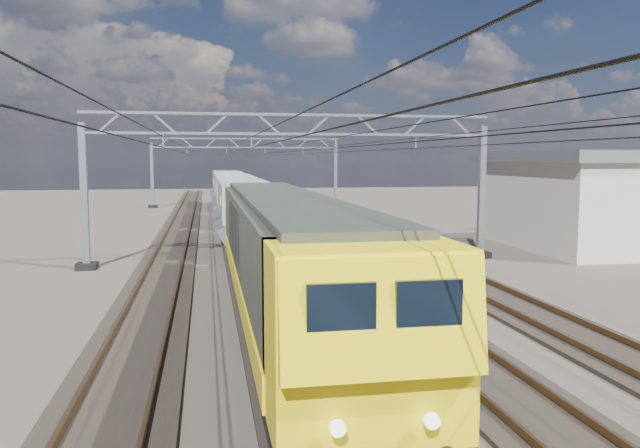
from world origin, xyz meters
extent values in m
plane|color=black|center=(0.00, 0.00, 0.00)|extent=(160.00, 160.00, 0.00)
cube|color=black|center=(-6.00, 0.00, 0.06)|extent=(2.60, 140.00, 0.12)
cube|color=brown|center=(-6.72, 0.00, 0.22)|extent=(0.08, 140.00, 0.16)
cube|color=brown|center=(-5.28, 0.00, 0.22)|extent=(0.08, 140.00, 0.16)
cube|color=black|center=(-2.00, 0.00, 0.06)|extent=(2.60, 140.00, 0.12)
cube|color=brown|center=(-2.72, 0.00, 0.22)|extent=(0.08, 140.00, 0.16)
cube|color=brown|center=(-1.28, 0.00, 0.22)|extent=(0.08, 140.00, 0.16)
cube|color=black|center=(2.00, 0.00, 0.06)|extent=(2.60, 140.00, 0.12)
cube|color=brown|center=(1.28, 0.00, 0.22)|extent=(0.08, 140.00, 0.16)
cube|color=brown|center=(2.72, 0.00, 0.22)|extent=(0.08, 140.00, 0.16)
cube|color=black|center=(6.00, 0.00, 0.06)|extent=(2.60, 140.00, 0.12)
cube|color=brown|center=(5.28, 0.00, 0.22)|extent=(0.08, 140.00, 0.16)
cube|color=brown|center=(6.72, 0.00, 0.22)|extent=(0.08, 140.00, 0.16)
cube|color=#9298A0|center=(-9.50, 4.00, 3.30)|extent=(0.30, 0.30, 6.60)
cube|color=#9298A0|center=(9.50, 4.00, 3.30)|extent=(0.30, 0.30, 6.60)
cube|color=black|center=(-9.50, 4.00, 0.15)|extent=(0.90, 0.90, 0.30)
cube|color=black|center=(9.50, 4.00, 0.15)|extent=(0.90, 0.90, 0.30)
cube|color=#9298A0|center=(0.00, 4.00, 7.05)|extent=(19.30, 0.18, 0.12)
cube|color=#9298A0|center=(0.00, 4.00, 6.15)|extent=(19.30, 0.18, 0.12)
cube|color=#9298A0|center=(-8.31, 4.00, 6.60)|extent=(1.03, 0.10, 0.94)
cube|color=#9298A0|center=(-5.94, 4.00, 6.60)|extent=(1.03, 0.10, 0.94)
cube|color=#9298A0|center=(-3.56, 4.00, 6.60)|extent=(1.03, 0.10, 0.94)
cube|color=#9298A0|center=(-1.19, 4.00, 6.60)|extent=(1.03, 0.10, 0.94)
cube|color=#9298A0|center=(1.19, 4.00, 6.60)|extent=(1.03, 0.10, 0.94)
cube|color=#9298A0|center=(3.56, 4.00, 6.60)|extent=(1.03, 0.10, 0.94)
cube|color=#9298A0|center=(5.94, 4.00, 6.60)|extent=(1.03, 0.10, 0.94)
cube|color=#9298A0|center=(8.31, 4.00, 6.60)|extent=(1.03, 0.10, 0.94)
cube|color=#9298A0|center=(-6.00, 4.00, 5.82)|extent=(0.06, 0.06, 0.65)
cube|color=#9298A0|center=(-2.00, 4.00, 5.82)|extent=(0.06, 0.06, 0.65)
cube|color=#9298A0|center=(2.00, 4.00, 5.82)|extent=(0.06, 0.06, 0.65)
cube|color=#9298A0|center=(6.00, 4.00, 5.82)|extent=(0.06, 0.06, 0.65)
cube|color=#9298A0|center=(-9.50, 40.00, 3.30)|extent=(0.30, 0.30, 6.60)
cube|color=#9298A0|center=(9.50, 40.00, 3.30)|extent=(0.30, 0.30, 6.60)
cube|color=black|center=(-9.50, 40.00, 0.15)|extent=(0.90, 0.90, 0.30)
cube|color=black|center=(9.50, 40.00, 0.15)|extent=(0.90, 0.90, 0.30)
cube|color=#9298A0|center=(0.00, 40.00, 7.05)|extent=(19.30, 0.18, 0.12)
cube|color=#9298A0|center=(0.00, 40.00, 6.15)|extent=(19.30, 0.18, 0.12)
cube|color=#9298A0|center=(-8.31, 40.00, 6.60)|extent=(1.03, 0.10, 0.94)
cube|color=#9298A0|center=(-5.94, 40.00, 6.60)|extent=(1.03, 0.10, 0.94)
cube|color=#9298A0|center=(-3.56, 40.00, 6.60)|extent=(1.03, 0.10, 0.94)
cube|color=#9298A0|center=(-1.19, 40.00, 6.60)|extent=(1.03, 0.10, 0.94)
cube|color=#9298A0|center=(1.19, 40.00, 6.60)|extent=(1.03, 0.10, 0.94)
cube|color=#9298A0|center=(3.56, 40.00, 6.60)|extent=(1.03, 0.10, 0.94)
cube|color=#9298A0|center=(5.94, 40.00, 6.60)|extent=(1.03, 0.10, 0.94)
cube|color=#9298A0|center=(8.31, 40.00, 6.60)|extent=(1.03, 0.10, 0.94)
cube|color=#9298A0|center=(-6.00, 40.00, 5.82)|extent=(0.06, 0.06, 0.65)
cube|color=#9298A0|center=(-2.00, 40.00, 5.82)|extent=(0.06, 0.06, 0.65)
cube|color=#9298A0|center=(2.00, 40.00, 5.82)|extent=(0.06, 0.06, 0.65)
cube|color=#9298A0|center=(6.00, 40.00, 5.82)|extent=(0.06, 0.06, 0.65)
cylinder|color=black|center=(-6.00, 8.00, 5.50)|extent=(0.03, 140.00, 0.03)
cylinder|color=black|center=(-6.00, 8.00, 6.00)|extent=(0.03, 140.00, 0.03)
cylinder|color=black|center=(-2.00, 8.00, 5.50)|extent=(0.03, 140.00, 0.03)
cylinder|color=black|center=(-2.00, 8.00, 6.00)|extent=(0.03, 140.00, 0.03)
cylinder|color=black|center=(2.00, 8.00, 5.50)|extent=(0.03, 140.00, 0.03)
cylinder|color=black|center=(2.00, 8.00, 6.00)|extent=(0.03, 140.00, 0.03)
cylinder|color=black|center=(6.00, 8.00, 5.50)|extent=(0.03, 140.00, 0.03)
cylinder|color=black|center=(6.00, 8.00, 6.00)|extent=(0.03, 140.00, 0.03)
cube|color=black|center=(-2.00, -14.54, 0.75)|extent=(2.20, 3.60, 0.60)
cube|color=black|center=(-2.00, -1.54, 0.75)|extent=(2.20, 3.60, 0.60)
cube|color=black|center=(-2.00, -8.04, 1.13)|extent=(2.65, 20.00, 0.25)
cube|color=black|center=(-2.00, -8.04, 0.75)|extent=(2.20, 4.50, 0.75)
cube|color=#2C3129|center=(-2.00, -8.04, 2.55)|extent=(2.65, 17.00, 2.60)
cube|color=yellow|center=(-3.34, -8.04, 1.55)|extent=(0.04, 17.00, 0.60)
cube|color=yellow|center=(-0.66, -8.04, 1.55)|extent=(0.04, 17.00, 0.60)
cube|color=black|center=(-3.35, -7.04, 2.90)|extent=(0.05, 5.00, 1.40)
cube|color=black|center=(-0.65, -7.04, 2.90)|extent=(0.05, 5.00, 1.40)
cube|color=#2C3129|center=(-2.00, -8.04, 3.92)|extent=(2.25, 18.00, 0.15)
cube|color=yellow|center=(-2.00, -17.14, 2.55)|extent=(2.65, 1.80, 2.60)
cube|color=yellow|center=(-2.00, -18.09, 3.05)|extent=(2.60, 0.46, 1.52)
cube|color=black|center=(-2.55, -18.19, 3.15)|extent=(0.85, 0.08, 0.75)
cube|color=black|center=(-1.45, -18.19, 3.15)|extent=(0.85, 0.08, 0.75)
cylinder|color=white|center=(-2.60, -18.24, 1.75)|extent=(0.20, 0.08, 0.20)
cylinder|color=white|center=(-1.40, -18.24, 1.75)|extent=(0.20, 0.08, 0.20)
cube|color=yellow|center=(-2.00, 1.06, 2.55)|extent=(2.65, 1.80, 2.60)
cube|color=yellow|center=(-2.00, 2.01, 3.05)|extent=(2.60, 0.46, 1.52)
cube|color=black|center=(-2.55, 2.11, 3.15)|extent=(0.85, 0.08, 0.75)
cube|color=black|center=(-1.45, 2.11, 3.15)|extent=(0.85, 0.08, 0.75)
cylinder|color=black|center=(-2.85, 2.26, 1.15)|extent=(0.36, 0.50, 0.36)
cylinder|color=black|center=(-1.15, 2.26, 1.15)|extent=(0.36, 0.50, 0.36)
cylinder|color=white|center=(-2.60, 2.16, 1.75)|extent=(0.20, 0.08, 0.20)
cylinder|color=white|center=(-1.40, 2.16, 1.75)|extent=(0.20, 0.08, 0.20)
cube|color=black|center=(-2.00, 5.16, 0.72)|extent=(2.20, 2.60, 0.55)
cube|color=black|center=(-2.00, 14.16, 0.72)|extent=(2.20, 2.60, 0.55)
cube|color=black|center=(-2.00, 9.66, 1.08)|extent=(2.40, 13.00, 0.20)
cube|color=gray|center=(-2.00, 9.66, 2.80)|extent=(2.80, 12.00, 1.80)
cube|color=#4F5258|center=(-2.95, 9.66, 1.55)|extent=(1.48, 12.00, 1.36)
cube|color=#4F5258|center=(-1.05, 9.66, 1.55)|extent=(1.48, 12.00, 1.36)
cube|color=yellow|center=(-3.42, 6.66, 2.90)|extent=(0.04, 1.20, 0.50)
cube|color=black|center=(-2.00, 19.36, 0.72)|extent=(2.20, 2.60, 0.55)
cube|color=black|center=(-2.00, 28.36, 0.72)|extent=(2.20, 2.60, 0.55)
cube|color=black|center=(-2.00, 23.86, 1.08)|extent=(2.40, 13.00, 0.20)
cube|color=gray|center=(-2.00, 23.86, 2.80)|extent=(2.80, 12.00, 1.80)
cube|color=#4F5258|center=(-2.95, 23.86, 1.55)|extent=(1.48, 12.00, 1.36)
cube|color=#4F5258|center=(-1.05, 23.86, 1.55)|extent=(1.48, 12.00, 1.36)
cube|color=yellow|center=(-3.42, 20.86, 2.90)|extent=(0.04, 1.20, 0.50)
cube|color=black|center=(-2.00, 33.56, 0.72)|extent=(2.20, 2.60, 0.55)
cube|color=black|center=(-2.00, 42.56, 0.72)|extent=(2.20, 2.60, 0.55)
cube|color=black|center=(-2.00, 38.06, 1.08)|extent=(2.40, 13.00, 0.20)
cube|color=gray|center=(-2.00, 38.06, 2.80)|extent=(2.80, 12.00, 1.80)
cube|color=#4F5258|center=(-2.95, 38.06, 1.55)|extent=(1.48, 12.00, 1.36)
cube|color=#4F5258|center=(-1.05, 38.06, 1.55)|extent=(1.48, 12.00, 1.36)
cube|color=yellow|center=(-3.42, 35.06, 2.90)|extent=(0.04, 1.20, 0.50)
camera|label=1|loc=(-4.11, -25.32, 5.00)|focal=35.00mm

